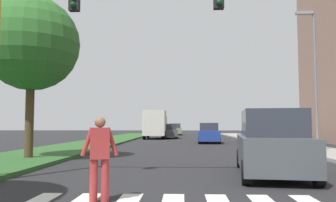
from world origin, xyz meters
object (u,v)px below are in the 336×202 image
pedestrian_performer (100,155)px  tree_mid (32,44)px  street_lamp_right (313,67)px  sedan_distant (169,132)px  sedan_far_horizon (175,130)px  traffic_light_gantry (70,25)px  sedan_midblock (209,134)px  truck_box_delivery (156,124)px  suv_crossing (272,145)px

pedestrian_performer → tree_mid: bearing=122.8°
street_lamp_right → tree_mid: bearing=-163.9°
tree_mid → sedan_distant: size_ratio=1.52×
street_lamp_right → sedan_far_horizon: size_ratio=1.79×
tree_mid → street_lamp_right: (13.54, 3.90, -0.46)m
traffic_light_gantry → sedan_midblock: (5.36, 20.16, -3.51)m
sedan_midblock → pedestrian_performer: bearing=-99.8°
pedestrian_performer → sedan_midblock: (3.89, 22.59, -0.14)m
traffic_light_gantry → tree_mid: bearing=123.6°
traffic_light_gantry → sedan_midblock: bearing=75.1°
tree_mid → truck_box_delivery: bearing=81.5°
truck_box_delivery → traffic_light_gantry: bearing=-90.2°
traffic_light_gantry → pedestrian_performer: bearing=-58.8°
traffic_light_gantry → suv_crossing: size_ratio=1.54×
traffic_light_gantry → sedan_far_horizon: (1.95, 43.04, -3.49)m
suv_crossing → sedan_far_horizon: 41.89m
traffic_light_gantry → truck_box_delivery: 29.02m
pedestrian_performer → truck_box_delivery: truck_box_delivery is taller
suv_crossing → sedan_midblock: bearing=91.4°
tree_mid → pedestrian_performer: size_ratio=4.13×
tree_mid → sedan_midblock: tree_mid is taller
traffic_light_gantry → street_lamp_right: (10.09, 9.09, 0.30)m
pedestrian_performer → sedan_far_horizon: (0.48, 45.47, -0.12)m
tree_mid → truck_box_delivery: 24.21m
sedan_midblock → traffic_light_gantry: bearing=-104.9°
sedan_far_horizon → truck_box_delivery: truck_box_delivery is taller
suv_crossing → truck_box_delivery: (-5.71, 27.57, 0.70)m
sedan_midblock → truck_box_delivery: truck_box_delivery is taller
tree_mid → truck_box_delivery: size_ratio=1.13×
pedestrian_performer → traffic_light_gantry: bearing=121.2°
tree_mid → sedan_midblock: 17.88m
pedestrian_performer → truck_box_delivery: bearing=92.5°
suv_crossing → sedan_far_horizon: suv_crossing is taller
sedan_distant → truck_box_delivery: bearing=-136.9°
sedan_distant → sedan_far_horizon: bearing=88.4°
tree_mid → sedan_far_horizon: (5.40, 37.84, -4.24)m
sedan_distant → sedan_midblock: bearing=-69.5°
street_lamp_right → pedestrian_performer: size_ratio=4.44×
suv_crossing → sedan_distant: (-4.24, 28.95, -0.16)m
sedan_far_horizon → tree_mid: bearing=-98.1°
street_lamp_right → sedan_midblock: 12.62m
sedan_distant → truck_box_delivery: size_ratio=0.74×
tree_mid → sedan_midblock: bearing=59.5°
tree_mid → sedan_distant: tree_mid is taller
sedan_distant → tree_mid: bearing=-101.3°
sedan_midblock → sedan_far_horizon: 23.13m
truck_box_delivery → sedan_midblock: bearing=-59.0°
tree_mid → suv_crossing: size_ratio=1.45×
street_lamp_right → sedan_distant: bearing=111.9°
tree_mid → traffic_light_gantry: size_ratio=0.94×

